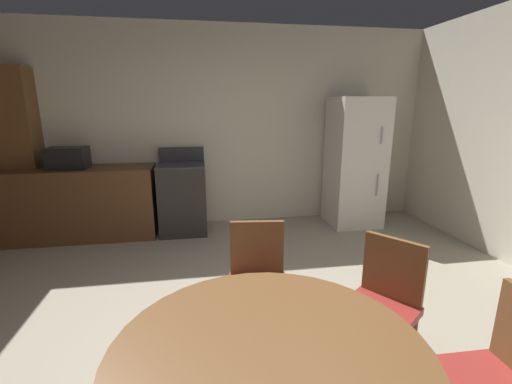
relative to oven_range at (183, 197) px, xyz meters
name	(u,v)px	position (x,y,z in m)	size (l,w,h in m)	color
ground_plane	(259,363)	(0.57, -2.59, -0.47)	(14.00, 14.00, 0.00)	#A89E89
wall_back	(222,128)	(0.57, 0.40, 0.88)	(6.08, 0.12, 2.70)	silver
kitchen_counter	(82,203)	(-1.26, 0.00, -0.02)	(1.82, 0.60, 0.90)	brown
pantry_column	(21,155)	(-1.95, 0.18, 0.58)	(0.44, 0.36, 2.10)	brown
oven_range	(183,197)	(0.00, 0.00, 0.00)	(0.60, 0.60, 1.10)	#2D2B28
refrigerator	(355,163)	(2.37, -0.05, 0.41)	(0.68, 0.68, 1.76)	white
microwave	(68,158)	(-1.35, 0.00, 0.56)	(0.44, 0.32, 0.26)	black
dining_table	(269,383)	(0.47, -3.40, 0.14)	(1.24, 1.24, 0.76)	brown
chair_northeast	(383,300)	(1.31, -2.78, 0.03)	(0.56, 0.56, 0.87)	brown
chair_east	(505,377)	(1.52, -3.43, 0.03)	(0.41, 0.41, 0.87)	brown
chair_north	(258,277)	(0.60, -2.36, 0.03)	(0.45, 0.45, 0.87)	brown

